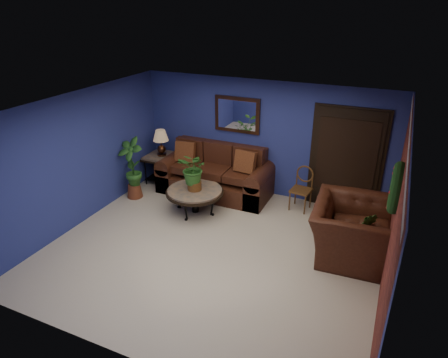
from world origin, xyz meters
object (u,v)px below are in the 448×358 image
at_px(coffee_table, 195,192).
at_px(armchair, 351,230).
at_px(side_chair, 302,185).
at_px(table_lamp, 161,140).
at_px(sofa, 217,177).
at_px(end_table, 162,161).

height_order(coffee_table, armchair, armchair).
distance_m(side_chair, armchair, 1.73).
distance_m(coffee_table, table_lamp, 1.80).
xyz_separation_m(sofa, coffee_table, (-0.00, -1.03, 0.08)).
bearing_deg(side_chair, coffee_table, -145.18).
distance_m(sofa, table_lamp, 1.54).
xyz_separation_m(end_table, armchair, (4.45, -1.22, -0.05)).
relative_size(coffee_table, armchair, 0.81).
xyz_separation_m(end_table, side_chair, (3.30, 0.07, -0.00)).
height_order(sofa, end_table, sofa).
bearing_deg(sofa, armchair, -22.40).
xyz_separation_m(table_lamp, armchair, (4.45, -1.22, -0.58)).
height_order(sofa, table_lamp, table_lamp).
bearing_deg(side_chair, sofa, -173.05).
bearing_deg(table_lamp, armchair, -15.38).
bearing_deg(end_table, side_chair, 1.16).
bearing_deg(side_chair, end_table, -172.61).
xyz_separation_m(end_table, table_lamp, (-0.00, 0.00, 0.53)).
height_order(coffee_table, table_lamp, table_lamp).
relative_size(end_table, armchair, 0.51).
bearing_deg(coffee_table, sofa, 89.86).
bearing_deg(armchair, side_chair, 38.50).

